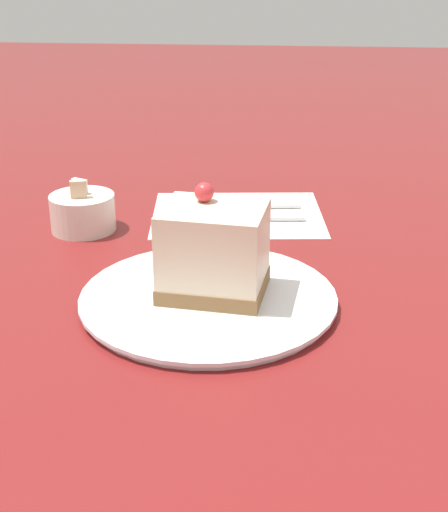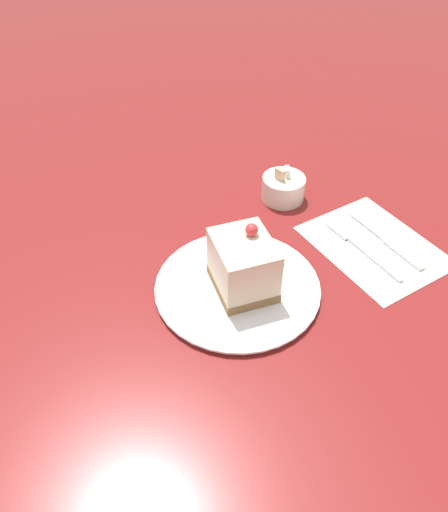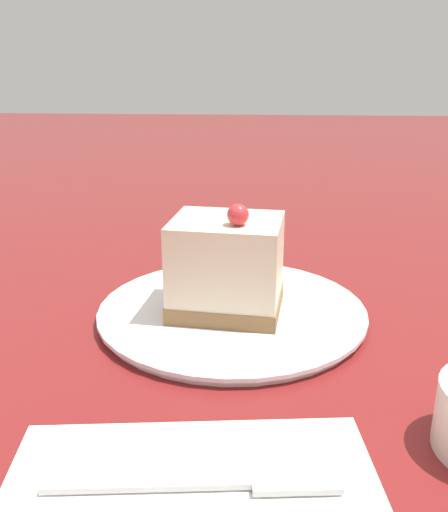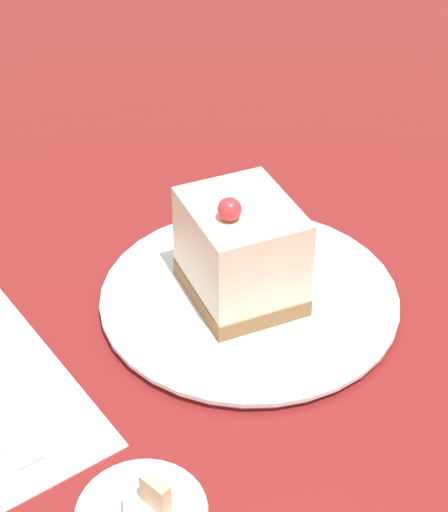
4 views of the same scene
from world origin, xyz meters
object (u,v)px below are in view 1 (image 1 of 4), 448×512
plate (208,298)px  fork (225,218)px  knife (249,205)px  cake_slice (214,251)px  sugar_bowl (83,212)px

plate → fork: (0.23, 0.00, -0.00)m
plate → knife: plate is taller
plate → knife: 0.29m
cake_slice → knife: cake_slice is taller
knife → sugar_bowl: (-0.10, 0.20, 0.02)m
plate → knife: bearing=-4.7°
plate → sugar_bowl: (0.19, 0.18, 0.02)m
fork → sugar_bowl: 0.18m
cake_slice → sugar_bowl: cake_slice is taller
sugar_bowl → fork: bearing=-75.7°
fork → sugar_bowl: size_ratio=2.16×
plate → cake_slice: bearing=-38.8°
cake_slice → fork: bearing=8.8°
fork → knife: (0.05, -0.03, -0.00)m
fork → knife: same height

